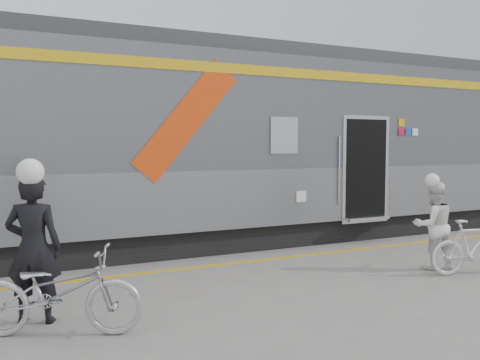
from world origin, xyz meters
TOP-DOWN VIEW (x-y plane):
  - ground at (0.00, 0.00)m, footprint 90.00×90.00m
  - train at (0.72, 4.19)m, footprint 24.00×3.17m
  - safety_strip at (0.00, 2.15)m, footprint 24.00×0.12m
  - man at (-3.74, 0.49)m, footprint 0.75×0.63m
  - bicycle_left at (-3.54, -0.06)m, footprint 1.93×1.30m
  - woman at (2.43, 0.37)m, footprint 0.82×0.70m
  - bicycle_right at (2.73, -0.18)m, footprint 1.53×0.74m
  - helmet_man at (-3.74, 0.49)m, footprint 0.30×0.30m
  - helmet_woman at (2.43, 0.37)m, footprint 0.23×0.23m

SIDE VIEW (x-z plane):
  - ground at x=0.00m, z-range 0.00..0.00m
  - safety_strip at x=0.00m, z-range 0.00..0.01m
  - bicycle_right at x=2.73m, z-range 0.00..0.89m
  - bicycle_left at x=-3.54m, z-range 0.00..0.96m
  - woman at x=2.43m, z-range 0.00..1.46m
  - man at x=-3.74m, z-range 0.00..1.75m
  - helmet_woman at x=2.43m, z-range 1.46..1.70m
  - helmet_man at x=-3.74m, z-range 1.75..2.05m
  - train at x=0.72m, z-range 0.00..4.10m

